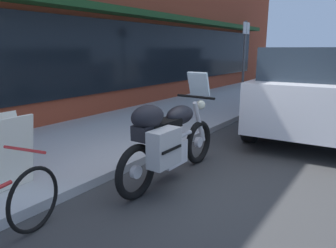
% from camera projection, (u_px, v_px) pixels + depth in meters
% --- Properties ---
extents(ground_plane, '(80.00, 80.00, 0.00)m').
position_uv_depth(ground_plane, '(204.00, 180.00, 4.23)').
color(ground_plane, '#353535').
extents(sidewalk_curb, '(30.00, 3.03, 0.12)m').
position_uv_depth(sidewalk_curb, '(254.00, 91.00, 12.80)').
color(sidewalk_curb, '#ACACAC').
rests_on(sidewalk_curb, ground_plane).
extents(touring_motorcycle, '(2.13, 0.66, 1.41)m').
position_uv_depth(touring_motorcycle, '(168.00, 138.00, 4.04)').
color(touring_motorcycle, black).
rests_on(touring_motorcycle, ground_plane).
extents(parked_minivan, '(4.82, 2.37, 1.76)m').
position_uv_depth(parked_minivan, '(316.00, 88.00, 6.56)').
color(parked_minivan, silver).
rests_on(parked_minivan, ground_plane).
extents(sandwich_board_sign, '(0.55, 0.40, 0.88)m').
position_uv_depth(sandwich_board_sign, '(5.00, 153.00, 3.62)').
color(sandwich_board_sign, silver).
rests_on(sandwich_board_sign, sidewalk_curb).
extents(parking_sign_pole, '(0.44, 0.07, 2.39)m').
position_uv_depth(parking_sign_pole, '(244.00, 56.00, 9.03)').
color(parking_sign_pole, '#59595B').
rests_on(parking_sign_pole, sidewalk_curb).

